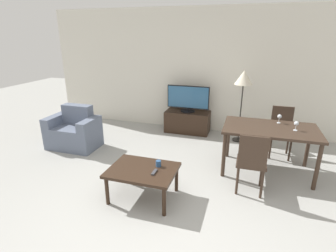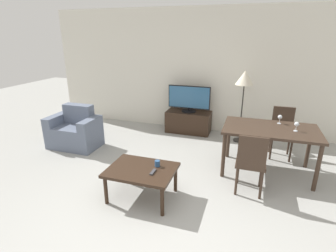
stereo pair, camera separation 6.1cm
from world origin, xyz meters
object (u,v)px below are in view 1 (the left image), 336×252
(dining_table, at_px, (270,133))
(coffee_table, at_px, (143,172))
(tv, at_px, (188,99))
(tv_stand, at_px, (187,122))
(cup_white_near, at_px, (158,164))
(floor_lamp, at_px, (244,81))
(wine_glass_center, at_px, (279,117))
(armchair, at_px, (74,132))
(remote_primary, at_px, (154,172))
(dining_chair_far, at_px, (281,129))
(wine_glass_left, at_px, (296,124))
(dining_chair_near, at_px, (252,161))

(dining_table, bearing_deg, coffee_table, -141.72)
(tv, bearing_deg, coffee_table, -89.47)
(tv, relative_size, coffee_table, 1.05)
(tv_stand, bearing_deg, cup_white_near, -85.49)
(dining_table, xyz_separation_m, floor_lamp, (-0.50, 1.22, 0.59))
(tv, height_order, floor_lamp, floor_lamp)
(cup_white_near, height_order, wine_glass_center, wine_glass_center)
(coffee_table, bearing_deg, tv_stand, 90.53)
(tv_stand, distance_m, dining_table, 2.22)
(tv_stand, height_order, floor_lamp, floor_lamp)
(armchair, relative_size, tv, 1.02)
(armchair, relative_size, wine_glass_center, 6.59)
(dining_table, bearing_deg, remote_primary, -137.23)
(floor_lamp, relative_size, cup_white_near, 17.25)
(armchair, distance_m, dining_chair_far, 3.93)
(dining_table, relative_size, wine_glass_left, 9.74)
(dining_chair_far, xyz_separation_m, floor_lamp, (-0.75, 0.48, 0.76))
(armchair, relative_size, dining_chair_near, 1.07)
(armchair, distance_m, cup_white_near, 2.40)
(dining_chair_near, height_order, wine_glass_left, wine_glass_left)
(tv, bearing_deg, tv_stand, 90.00)
(dining_table, bearing_deg, dining_chair_far, 71.39)
(floor_lamp, distance_m, wine_glass_left, 1.57)
(armchair, xyz_separation_m, dining_chair_near, (3.34, -0.65, 0.20))
(armchair, height_order, tv, tv)
(dining_chair_far, distance_m, wine_glass_center, 0.60)
(dining_chair_near, distance_m, wine_glass_center, 1.13)
(tv_stand, xyz_separation_m, wine_glass_left, (2.00, -1.45, 0.62))
(tv_stand, height_order, coffee_table, tv_stand)
(tv_stand, relative_size, dining_table, 0.70)
(dining_chair_near, bearing_deg, dining_chair_far, 71.39)
(dining_chair_near, distance_m, cup_white_near, 1.27)
(floor_lamp, relative_size, remote_primary, 9.80)
(dining_chair_far, bearing_deg, tv_stand, 160.37)
(tv_stand, distance_m, floor_lamp, 1.56)
(cup_white_near, bearing_deg, floor_lamp, 68.19)
(dining_table, height_order, floor_lamp, floor_lamp)
(wine_glass_left, bearing_deg, coffee_table, -147.69)
(wine_glass_center, bearing_deg, floor_lamp, 123.54)
(dining_chair_near, bearing_deg, floor_lamp, 97.28)
(armchair, height_order, cup_white_near, armchair)
(tv, relative_size, floor_lamp, 0.64)
(dining_table, height_order, dining_chair_near, dining_chair_near)
(dining_chair_far, relative_size, wine_glass_left, 6.18)
(dining_table, distance_m, dining_chair_far, 0.80)
(tv_stand, height_order, cup_white_near, cup_white_near)
(dining_table, distance_m, remote_primary, 1.98)
(floor_lamp, relative_size, wine_glass_center, 10.07)
(coffee_table, height_order, cup_white_near, cup_white_near)
(dining_table, bearing_deg, wine_glass_center, 62.91)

